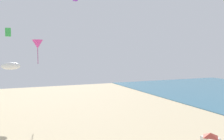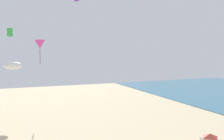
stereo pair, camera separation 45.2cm
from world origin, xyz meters
name	(u,v)px [view 1 (the left image)]	position (x,y,z in m)	size (l,w,h in m)	color
kite_white_parafoil	(11,66)	(-5.15, 34.27, 6.96)	(2.82, 0.78, 1.10)	white
kite_magenta_delta	(38,44)	(-1.07, 34.98, 10.40)	(1.73, 1.73, 3.94)	#DB3D9E
kite_green_box	(8,32)	(-5.35, 27.77, 11.58)	(0.68, 0.68, 1.06)	green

